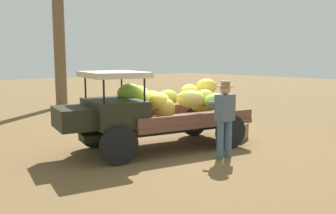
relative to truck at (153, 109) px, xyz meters
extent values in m
plane|color=brown|center=(-0.54, 0.28, -0.94)|extent=(60.00, 60.00, 0.00)
cube|color=black|center=(-0.26, 0.12, -0.49)|extent=(4.00, 1.30, 0.16)
cylinder|color=black|center=(1.33, 0.58, -0.54)|extent=(0.80, 0.31, 0.79)
cylinder|color=black|center=(0.98, -0.98, -0.54)|extent=(0.80, 0.31, 0.79)
cylinder|color=black|center=(-1.40, 1.19, -0.54)|extent=(0.80, 0.31, 0.79)
cylinder|color=black|center=(-1.75, -0.37, -0.54)|extent=(0.80, 0.31, 0.79)
cube|color=brown|center=(-0.70, 0.21, -0.31)|extent=(3.30, 2.33, 0.10)
cube|color=brown|center=(-0.53, 0.99, -0.15)|extent=(2.95, 0.73, 0.22)
cube|color=brown|center=(-0.87, -0.57, -0.15)|extent=(2.95, 0.73, 0.22)
cube|color=black|center=(0.96, -0.15, 0.01)|extent=(1.40, 1.72, 0.55)
cube|color=black|center=(1.84, -0.35, -0.04)|extent=(0.91, 1.19, 0.44)
cylinder|color=black|center=(1.53, 0.38, 0.56)|extent=(0.04, 0.04, 0.55)
cylinder|color=black|center=(1.25, -0.88, 0.56)|extent=(0.04, 0.04, 0.55)
cylinder|color=black|center=(0.67, 0.57, 0.56)|extent=(0.04, 0.04, 0.55)
cylinder|color=black|center=(0.39, -0.69, 0.56)|extent=(0.04, 0.04, 0.55)
cube|color=beige|center=(0.96, -0.15, 0.84)|extent=(1.52, 1.75, 0.12)
ellipsoid|color=yellow|center=(0.00, 0.24, 0.21)|extent=(0.68, 0.68, 0.50)
ellipsoid|color=#7FB138|center=(-1.35, 0.76, 0.14)|extent=(0.68, 0.56, 0.54)
ellipsoid|color=gold|center=(-1.28, 0.28, 0.06)|extent=(0.62, 0.63, 0.41)
ellipsoid|color=gold|center=(-0.10, 0.34, 0.03)|extent=(0.55, 0.62, 0.59)
ellipsoid|color=#ADBD3C|center=(-0.73, -0.30, 0.19)|extent=(0.65, 0.57, 0.42)
ellipsoid|color=#C9BD4E|center=(-0.68, 0.57, 0.24)|extent=(0.82, 0.85, 0.53)
ellipsoid|color=#85B736|center=(0.35, -0.39, 0.35)|extent=(0.84, 0.85, 0.63)
ellipsoid|color=gold|center=(-0.49, -0.33, 0.01)|extent=(0.46, 0.49, 0.46)
ellipsoid|color=gold|center=(0.04, -0.45, 0.28)|extent=(0.71, 0.55, 0.53)
ellipsoid|color=gold|center=(-1.27, -0.05, 0.29)|extent=(0.61, 0.54, 0.58)
ellipsoid|color=gold|center=(-1.55, 0.83, 0.05)|extent=(0.72, 0.70, 0.49)
ellipsoid|color=gold|center=(-1.86, -0.03, 0.43)|extent=(0.70, 0.58, 0.48)
ellipsoid|color=gold|center=(-1.32, 0.42, 0.20)|extent=(0.63, 0.41, 0.46)
ellipsoid|color=gold|center=(0.25, -0.46, 0.13)|extent=(0.73, 0.62, 0.56)
ellipsoid|color=gold|center=(-0.14, -0.22, 0.20)|extent=(0.68, 0.52, 0.53)
ellipsoid|color=gold|center=(-1.82, -0.08, 0.31)|extent=(0.63, 0.61, 0.54)
cylinder|color=#455E71|center=(-0.52, 1.62, -0.54)|extent=(0.15, 0.15, 0.81)
cylinder|color=#455E71|center=(-0.78, 1.63, -0.54)|extent=(0.15, 0.15, 0.81)
cube|color=#4E5D6F|center=(-0.65, 1.63, 0.15)|extent=(0.41, 0.25, 0.56)
cylinder|color=#4E5D6F|center=(-0.56, 1.53, 0.23)|extent=(0.32, 0.38, 0.10)
cylinder|color=#4E5D6F|center=(-0.76, 1.53, 0.23)|extent=(0.34, 0.37, 0.10)
sphere|color=tan|center=(-0.65, 1.63, 0.54)|extent=(0.22, 0.22, 0.22)
cylinder|color=olive|center=(-0.65, 1.63, 0.60)|extent=(0.34, 0.34, 0.02)
cylinder|color=olive|center=(-0.65, 1.63, 0.66)|extent=(0.20, 0.20, 0.10)
cube|color=#846141|center=(-2.29, 0.70, -0.73)|extent=(0.68, 0.60, 0.41)
camera|label=1|loc=(5.22, 6.51, 1.20)|focal=38.53mm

